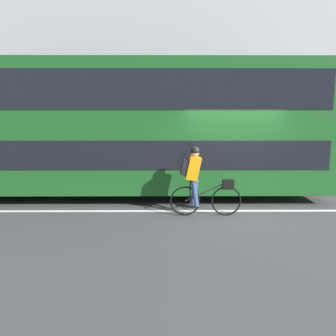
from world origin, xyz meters
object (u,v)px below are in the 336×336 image
Objects in this scene: trash_bin at (51,161)px; bus at (110,124)px; cyclist_on_bike at (199,179)px; street_sign_post at (277,136)px.

bus is at bearing -48.08° from trash_bin.
cyclist_on_bike is (2.35, -1.93, -1.21)m from bus.
bus is 7.13× the size of cyclist_on_bike.
trash_bin is 8.81m from street_sign_post.
trash_bin is at bearing 131.92° from bus.
bus is at bearing 140.63° from cyclist_on_bike.
street_sign_post is at bearing 55.67° from cyclist_on_bike.
street_sign_post is (5.86, 3.22, -0.57)m from bus.
cyclist_on_bike is at bearing -124.33° from street_sign_post.
trash_bin is 0.35× the size of street_sign_post.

